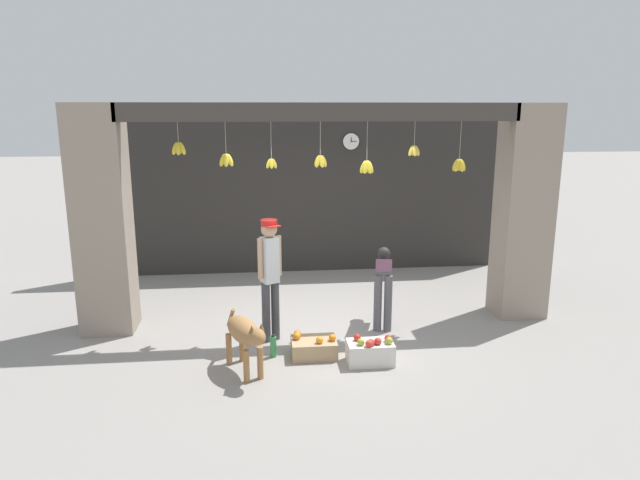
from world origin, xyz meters
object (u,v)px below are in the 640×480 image
at_px(water_bottle, 273,346).
at_px(wall_clock, 351,141).
at_px(fruit_crate_apples, 370,352).
at_px(fruit_crate_oranges, 314,347).
at_px(worker_stooping, 383,279).
at_px(shopkeeper, 270,271).
at_px(dog, 245,333).

bearing_deg(water_bottle, wall_clock, 67.47).
bearing_deg(fruit_crate_apples, fruit_crate_oranges, 156.92).
bearing_deg(water_bottle, fruit_crate_oranges, -3.03).
height_order(fruit_crate_oranges, wall_clock, wall_clock).
bearing_deg(fruit_crate_apples, wall_clock, 84.53).
bearing_deg(worker_stooping, shopkeeper, -154.46).
relative_size(shopkeeper, fruit_crate_oranges, 2.94).
bearing_deg(shopkeeper, fruit_crate_oranges, 104.20).
xyz_separation_m(worker_stooping, wall_clock, (-0.02, 2.84, 1.73)).
relative_size(shopkeeper, wall_clock, 5.27).
bearing_deg(wall_clock, worker_stooping, -89.57).
xyz_separation_m(worker_stooping, fruit_crate_apples, (-0.41, -1.21, -0.54)).
relative_size(fruit_crate_apples, wall_clock, 1.79).
height_order(worker_stooping, wall_clock, wall_clock).
bearing_deg(wall_clock, water_bottle, -112.53).
height_order(worker_stooping, fruit_crate_oranges, worker_stooping).
bearing_deg(fruit_crate_apples, dog, -176.38).
distance_m(dog, wall_clock, 4.94).
bearing_deg(fruit_crate_oranges, dog, -155.50).
xyz_separation_m(fruit_crate_oranges, water_bottle, (-0.50, 0.03, 0.02)).
relative_size(worker_stooping, fruit_crate_apples, 1.87).
relative_size(dog, shopkeeper, 0.60).
relative_size(fruit_crate_oranges, water_bottle, 1.91).
bearing_deg(worker_stooping, fruit_crate_oranges, -127.00).
bearing_deg(worker_stooping, wall_clock, 102.72).
distance_m(fruit_crate_oranges, wall_clock, 4.53).
height_order(shopkeeper, wall_clock, wall_clock).
distance_m(water_bottle, wall_clock, 4.64).
bearing_deg(dog, water_bottle, 116.93).
distance_m(dog, worker_stooping, 2.31).
height_order(water_bottle, wall_clock, wall_clock).
bearing_deg(wall_clock, dog, -114.41).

